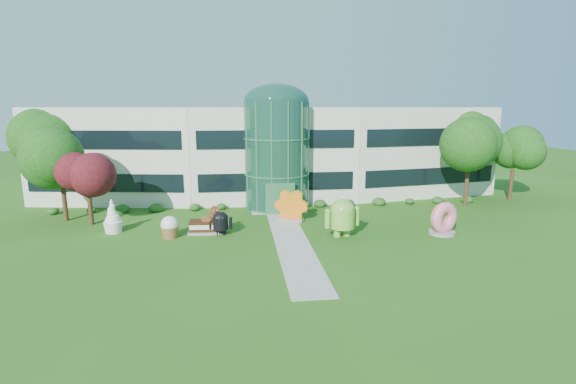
{
  "coord_description": "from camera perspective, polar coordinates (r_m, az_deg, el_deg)",
  "views": [
    {
      "loc": [
        -3.64,
        -26.71,
        9.32
      ],
      "look_at": [
        0.34,
        6.0,
        2.6
      ],
      "focal_mm": 26.0,
      "sensor_mm": 36.0,
      "label": 1
    }
  ],
  "objects": [
    {
      "name": "atrium",
      "position": [
        39.14,
        -1.56,
        5.04
      ],
      "size": [
        6.0,
        6.0,
        9.8
      ],
      "primitive_type": "cylinder",
      "color": "#194738",
      "rests_on": "ground"
    },
    {
      "name": "trees_backdrop",
      "position": [
        40.21,
        -1.68,
        4.2
      ],
      "size": [
        52.0,
        8.0,
        8.4
      ],
      "primitive_type": null,
      "color": "#194010",
      "rests_on": "ground"
    },
    {
      "name": "android_black",
      "position": [
        31.31,
        -9.22,
        -3.98
      ],
      "size": [
        1.89,
        1.34,
        2.06
      ],
      "primitive_type": null,
      "rotation": [
        0.0,
        0.0,
        -0.07
      ],
      "color": "black",
      "rests_on": "ground"
    },
    {
      "name": "froyo",
      "position": [
        34.1,
        -22.88,
        -3.05
      ],
      "size": [
        1.6,
        1.6,
        2.55
      ],
      "primitive_type": null,
      "rotation": [
        0.0,
        0.0,
        0.08
      ],
      "color": "white",
      "rests_on": "ground"
    },
    {
      "name": "tree_red",
      "position": [
        36.76,
        -25.63,
        0.48
      ],
      "size": [
        4.0,
        4.0,
        6.0
      ],
      "primitive_type": null,
      "color": "#3F0C14",
      "rests_on": "ground"
    },
    {
      "name": "gingerbread",
      "position": [
        31.59,
        -9.97,
        -3.77
      ],
      "size": [
        2.51,
        1.78,
        2.16
      ],
      "primitive_type": null,
      "rotation": [
        0.0,
        0.0,
        0.42
      ],
      "color": "maroon",
      "rests_on": "ground"
    },
    {
      "name": "building",
      "position": [
        45.11,
        -2.27,
        5.57
      ],
      "size": [
        46.0,
        15.0,
        9.3
      ],
      "primitive_type": null,
      "color": "beige",
      "rests_on": "ground"
    },
    {
      "name": "android_green",
      "position": [
        30.64,
        7.46,
        -3.09
      ],
      "size": [
        3.25,
        2.53,
        3.28
      ],
      "primitive_type": null,
      "rotation": [
        0.0,
        0.0,
        0.23
      ],
      "color": "#75B83A",
      "rests_on": "ground"
    },
    {
      "name": "donut",
      "position": [
        33.1,
        20.42,
        -3.33
      ],
      "size": [
        2.65,
        1.92,
        2.49
      ],
      "primitive_type": null,
      "rotation": [
        0.0,
        0.0,
        0.36
      ],
      "color": "#EC5A8F",
      "rests_on": "ground"
    },
    {
      "name": "walkway",
      "position": [
        30.4,
        0.28,
        -6.29
      ],
      "size": [
        2.4,
        20.0,
        0.04
      ],
      "primitive_type": "cube",
      "color": "#9E9E93",
      "rests_on": "ground"
    },
    {
      "name": "ice_cream_sandwich",
      "position": [
        32.01,
        -11.4,
        -4.68
      ],
      "size": [
        2.36,
        1.26,
        1.03
      ],
      "primitive_type": null,
      "rotation": [
        0.0,
        0.0,
        -0.05
      ],
      "color": "black",
      "rests_on": "ground"
    },
    {
      "name": "honeycomb",
      "position": [
        34.71,
        0.48,
        -2.04
      ],
      "size": [
        3.18,
        2.16,
        2.36
      ],
      "primitive_type": null,
      "rotation": [
        0.0,
        0.0,
        -0.4
      ],
      "color": "orange",
      "rests_on": "ground"
    },
    {
      "name": "ground",
      "position": [
        28.53,
        0.79,
        -7.55
      ],
      "size": [
        140.0,
        140.0,
        0.0
      ],
      "primitive_type": "plane",
      "color": "#215114",
      "rests_on": "ground"
    },
    {
      "name": "cupcake",
      "position": [
        31.48,
        -15.86,
        -4.61
      ],
      "size": [
        1.67,
        1.67,
        1.62
      ],
      "primitive_type": null,
      "rotation": [
        0.0,
        0.0,
        0.28
      ],
      "color": "white",
      "rests_on": "ground"
    }
  ]
}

